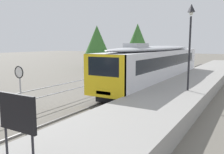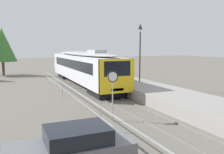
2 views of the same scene
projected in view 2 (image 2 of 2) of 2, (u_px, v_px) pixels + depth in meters
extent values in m
plane|color=#6B665B|center=(64.00, 94.00, 20.83)|extent=(160.00, 160.00, 0.00)
cube|color=#6B665B|center=(96.00, 91.00, 22.01)|extent=(3.20, 60.00, 0.06)
cube|color=slate|center=(88.00, 91.00, 21.72)|extent=(0.08, 60.00, 0.08)
cube|color=slate|center=(103.00, 90.00, 22.29)|extent=(0.08, 60.00, 0.08)
cube|color=silver|center=(83.00, 67.00, 25.63)|extent=(2.80, 18.00, 2.55)
cube|color=yellow|center=(117.00, 76.00, 17.53)|extent=(2.80, 0.24, 2.55)
cube|color=black|center=(117.00, 69.00, 17.39)|extent=(2.13, 0.08, 1.12)
cube|color=black|center=(83.00, 63.00, 25.58)|extent=(2.82, 15.12, 0.92)
ellipsoid|color=#B2B5BA|center=(82.00, 54.00, 25.46)|extent=(2.69, 17.28, 0.44)
cube|color=#B2B5BA|center=(97.00, 52.00, 21.32)|extent=(1.10, 2.20, 0.36)
cube|color=#EAE5C6|center=(117.00, 90.00, 17.59)|extent=(1.00, 0.10, 0.20)
cube|color=black|center=(105.00, 92.00, 19.81)|extent=(2.24, 3.20, 0.55)
cube|color=black|center=(69.00, 75.00, 31.84)|extent=(2.24, 3.20, 0.55)
cube|color=#999691|center=(127.00, 85.00, 23.24)|extent=(3.90, 60.00, 0.90)
cylinder|color=#232328|center=(140.00, 57.00, 22.22)|extent=(0.12, 0.12, 4.60)
pyramid|color=#232328|center=(140.00, 26.00, 21.88)|extent=(0.34, 0.34, 0.50)
sphere|color=silver|center=(140.00, 30.00, 21.92)|extent=(0.24, 0.24, 0.24)
cylinder|color=#9EA0A5|center=(113.00, 102.00, 12.98)|extent=(0.07, 0.07, 2.20)
cylinder|color=white|center=(113.00, 77.00, 12.79)|extent=(0.60, 0.03, 0.60)
torus|color=black|center=(113.00, 77.00, 12.77)|extent=(0.61, 0.05, 0.61)
cube|color=#9EA0A5|center=(101.00, 107.00, 11.46)|extent=(0.05, 36.00, 0.05)
cube|color=#9EA0A5|center=(101.00, 117.00, 11.52)|extent=(0.05, 36.00, 0.05)
cylinder|color=#9EA0A5|center=(101.00, 119.00, 11.53)|extent=(0.06, 0.06, 1.25)
cylinder|color=#9EA0A5|center=(62.00, 89.00, 19.73)|extent=(0.06, 0.06, 1.25)
cylinder|color=#9EA0A5|center=(47.00, 77.00, 27.92)|extent=(0.06, 0.06, 1.25)
cube|color=slate|center=(70.00, 154.00, 7.61)|extent=(4.01, 1.79, 0.72)
cube|color=black|center=(77.00, 134.00, 7.64)|extent=(2.01, 1.56, 0.50)
cylinder|color=black|center=(100.00, 148.00, 8.89)|extent=(0.62, 0.20, 0.62)
cylinder|color=brown|center=(3.00, 69.00, 34.68)|extent=(0.36, 0.36, 2.05)
cone|color=#38702D|center=(2.00, 45.00, 34.26)|extent=(3.96, 3.96, 4.82)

